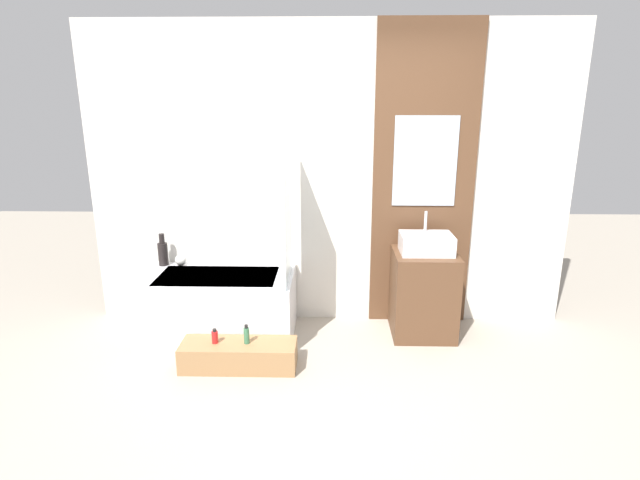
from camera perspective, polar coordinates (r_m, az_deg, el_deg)
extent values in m
plane|color=#A39989|center=(3.37, 0.71, -19.82)|extent=(12.00, 12.00, 0.00)
cube|color=silver|center=(4.37, 1.03, 7.05)|extent=(4.20, 0.06, 2.60)
cube|color=brown|center=(4.40, 11.77, 6.76)|extent=(0.87, 0.03, 2.60)
cube|color=#ADBCCC|center=(4.35, 11.93, 8.77)|extent=(0.53, 0.01, 0.76)
cube|color=white|center=(4.37, -11.44, -7.38)|extent=(1.27, 0.73, 0.54)
cube|color=silver|center=(4.27, -11.64, -4.09)|extent=(0.99, 0.51, 0.01)
cube|color=silver|center=(3.96, -3.74, 3.24)|extent=(0.01, 0.57, 1.13)
cube|color=#997047|center=(3.92, -9.26, -12.85)|extent=(0.87, 0.29, 0.20)
cube|color=brown|center=(4.38, 11.72, -6.01)|extent=(0.52, 0.51, 0.73)
cube|color=white|center=(4.23, 12.05, -0.41)|extent=(0.43, 0.31, 0.16)
cylinder|color=silver|center=(4.27, 11.97, 2.08)|extent=(0.02, 0.02, 0.18)
cylinder|color=black|center=(4.63, -17.50, -1.56)|extent=(0.09, 0.09, 0.20)
cylinder|color=black|center=(4.59, -17.64, 0.15)|extent=(0.05, 0.05, 0.09)
sphere|color=silver|center=(4.59, -15.62, -2.22)|extent=(0.10, 0.10, 0.10)
cylinder|color=red|center=(3.89, -11.92, -10.82)|extent=(0.05, 0.05, 0.09)
cylinder|color=black|center=(3.86, -11.97, -10.06)|extent=(0.03, 0.03, 0.02)
cylinder|color=#38704C|center=(3.83, -8.39, -10.77)|extent=(0.04, 0.04, 0.12)
cylinder|color=black|center=(3.80, -8.44, -9.75)|extent=(0.03, 0.03, 0.03)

